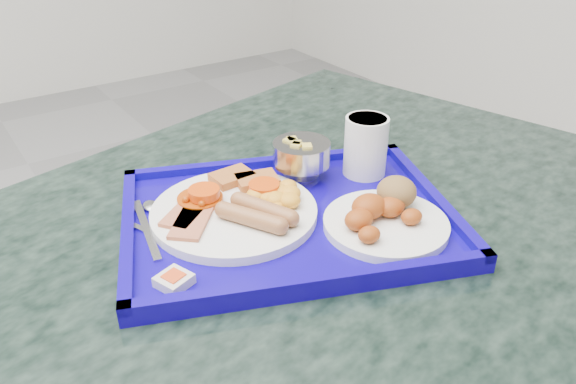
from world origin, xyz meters
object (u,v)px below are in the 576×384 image
Objects in this scene: table at (284,330)px; juice_cup at (366,144)px; main_plate at (240,206)px; tray at (288,218)px; fruit_bowl at (301,154)px; bread_plate at (385,214)px.

table is 14.66× the size of juice_cup.
juice_cup is (0.24, -0.00, 0.04)m from main_plate.
juice_cup is at bearing 11.83° from tray.
fruit_bowl is at bearing 42.81° from table.
tray is 2.34× the size of main_plate.
tray is 3.21× the size of bread_plate.
table is 0.35m from juice_cup.
fruit_bowl reaches higher than tray.
juice_cup is (0.20, 0.04, 0.28)m from table.
tray reaches higher than table.
bread_plate is at bearing -45.56° from tray.
main_plate is 0.25m from juice_cup.
fruit_bowl is at bearing 153.65° from juice_cup.
table is 0.30m from fruit_bowl.
fruit_bowl is (-0.01, 0.19, 0.02)m from bread_plate.
main_plate is 0.15m from fruit_bowl.
fruit_bowl is at bearing 45.19° from tray.
juice_cup is (0.08, 0.14, 0.04)m from bread_plate.
main_plate is at bearing 179.11° from juice_cup.
juice_cup is (0.10, -0.05, 0.01)m from fruit_bowl.
bread_plate is 1.79× the size of juice_cup.
juice_cup reaches higher than tray.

